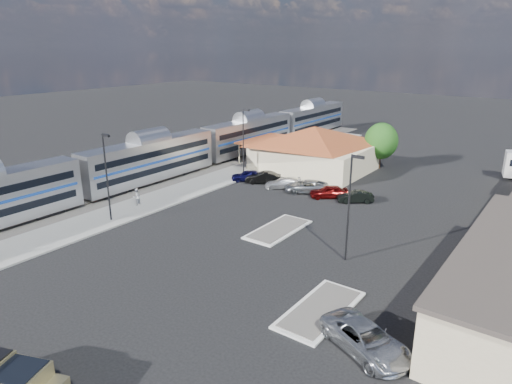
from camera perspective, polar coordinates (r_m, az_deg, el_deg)
The scene contains 21 objects.
ground at distance 44.87m, azimuth -2.90°, elevation -4.44°, with size 280.00×280.00×0.00m, color black.
railbed at distance 64.29m, azimuth -13.06°, elevation 2.12°, with size 16.00×100.00×0.12m, color #4C4944.
platform at distance 56.62m, azimuth -8.56°, elevation 0.28°, with size 5.50×92.00×0.18m, color gray.
passenger_train at distance 59.91m, azimuth -13.03°, elevation 3.75°, with size 3.00×104.00×5.55m.
freight_cars at distance 66.56m, azimuth -14.37°, elevation 4.21°, with size 2.80×46.00×4.00m.
station_depot at distance 65.55m, azimuth 7.21°, elevation 5.51°, with size 18.35×12.24×6.20m.
traffic_island_south at distance 44.14m, azimuth 2.80°, elevation -4.68°, with size 3.30×7.50×0.21m.
traffic_island_north at distance 31.94m, azimuth 8.05°, elevation -14.31°, with size 3.30×7.50×0.21m.
lamp_plat_s at distance 46.92m, azimuth -18.16°, elevation 2.55°, with size 1.08×0.25×9.00m.
lamp_plat_n at distance 61.94m, azimuth -1.54°, elevation 7.01°, with size 1.08×0.25×9.00m.
lamp_lot at distance 37.03m, azimuth 11.70°, elevation -0.90°, with size 1.08×0.25×9.00m.
tree_depot at distance 67.63m, azimuth 15.38°, elevation 6.17°, with size 4.71×4.71×6.63m.
pickup_truck at distance 27.72m, azimuth -29.17°, elevation -20.02°, with size 6.60×4.34×2.14m.
suv at distance 28.47m, azimuth 13.55°, elevation -17.39°, with size 2.74×5.93×1.65m, color #A9ADB1.
person_b at distance 51.84m, azimuth -14.72°, elevation -0.57°, with size 0.93×0.72×1.91m, color silver.
parked_car_a at distance 59.81m, azimuth -1.01°, elevation 2.08°, with size 1.73×4.30×1.47m, color #0C0B38.
parked_car_b at distance 58.77m, azimuth 0.90°, elevation 1.81°, with size 1.60×4.58×1.51m, color black.
parked_car_c at distance 56.85m, azimuth 3.36°, elevation 1.11°, with size 1.82×4.48×1.30m, color silver.
parked_car_d at distance 55.49m, azimuth 6.30°, elevation 0.71°, with size 2.46×5.33×1.48m, color gray.
parked_car_e at distance 53.80m, azimuth 9.09°, elevation 0.05°, with size 1.78×4.41×1.50m, color #650B0B.
parked_car_f at distance 52.80m, azimuth 12.32°, elevation -0.59°, with size 1.40×4.01×1.32m, color black.
Camera 1 is at (26.25, -32.16, 17.04)m, focal length 32.00 mm.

